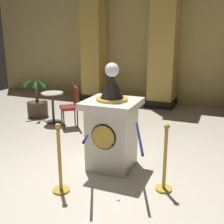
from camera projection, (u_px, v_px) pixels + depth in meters
name	position (u px, v px, depth m)	size (l,w,h in m)	color
ground_plane	(92.00, 177.00, 4.43)	(12.60, 12.60, 0.00)	beige
back_wall	(167.00, 47.00, 8.74)	(12.60, 0.16, 3.50)	tan
pedestal_clock	(112.00, 128.00, 4.59)	(0.84, 0.84, 1.73)	silver
stanchion_near	(60.00, 168.00, 3.94)	(0.24, 0.24, 1.01)	gold
stanchion_far	(165.00, 168.00, 3.97)	(0.24, 0.24, 0.99)	gold
velvet_rope	(113.00, 139.00, 3.84)	(1.00, 0.98, 0.22)	#141947
column_left	(94.00, 49.00, 9.13)	(0.76, 0.76, 3.36)	black
column_centre_rear	(163.00, 51.00, 8.31)	(0.88, 0.88, 3.36)	black
potted_palm_left	(37.00, 105.00, 7.57)	(0.69, 0.62, 1.08)	#4C3828
cafe_table	(53.00, 104.00, 6.98)	(0.53, 0.53, 0.77)	#332D28
cafe_chair_red	(72.00, 103.00, 6.65)	(0.56, 0.56, 0.96)	black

